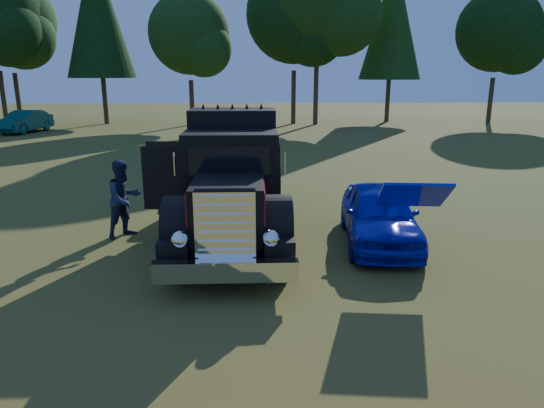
{
  "coord_description": "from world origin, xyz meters",
  "views": [
    {
      "loc": [
        0.76,
        -9.31,
        3.79
      ],
      "look_at": [
        1.16,
        0.9,
        1.07
      ],
      "focal_mm": 32.0,
      "sensor_mm": 36.0,
      "label": 1
    }
  ],
  "objects_px": {
    "spectator_far": "(124,199)",
    "hotrod_coupe": "(379,214)",
    "distant_teal_car": "(25,121)",
    "spectator_near": "(167,196)",
    "diamond_t_truck": "(232,186)"
  },
  "relations": [
    {
      "from": "diamond_t_truck",
      "to": "spectator_far",
      "type": "height_order",
      "value": "diamond_t_truck"
    },
    {
      "from": "spectator_far",
      "to": "hotrod_coupe",
      "type": "bearing_deg",
      "value": -55.85
    },
    {
      "from": "spectator_near",
      "to": "spectator_far",
      "type": "relative_size",
      "value": 1.0
    },
    {
      "from": "spectator_far",
      "to": "distant_teal_car",
      "type": "relative_size",
      "value": 0.42
    },
    {
      "from": "spectator_near",
      "to": "spectator_far",
      "type": "bearing_deg",
      "value": 120.89
    },
    {
      "from": "diamond_t_truck",
      "to": "spectator_near",
      "type": "distance_m",
      "value": 1.72
    },
    {
      "from": "diamond_t_truck",
      "to": "spectator_far",
      "type": "bearing_deg",
      "value": 173.68
    },
    {
      "from": "spectator_far",
      "to": "distant_teal_car",
      "type": "bearing_deg",
      "value": 69.72
    },
    {
      "from": "spectator_near",
      "to": "spectator_far",
      "type": "distance_m",
      "value": 1.0
    },
    {
      "from": "hotrod_coupe",
      "to": "spectator_near",
      "type": "xyz_separation_m",
      "value": [
        -5.02,
        0.9,
        0.25
      ]
    },
    {
      "from": "spectator_near",
      "to": "distant_teal_car",
      "type": "bearing_deg",
      "value": 50.34
    },
    {
      "from": "spectator_far",
      "to": "spectator_near",
      "type": "bearing_deg",
      "value": -37.64
    },
    {
      "from": "diamond_t_truck",
      "to": "spectator_far",
      "type": "distance_m",
      "value": 2.63
    },
    {
      "from": "hotrod_coupe",
      "to": "distant_teal_car",
      "type": "bearing_deg",
      "value": 128.42
    },
    {
      "from": "diamond_t_truck",
      "to": "spectator_near",
      "type": "relative_size",
      "value": 3.83
    }
  ]
}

